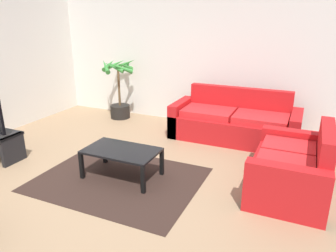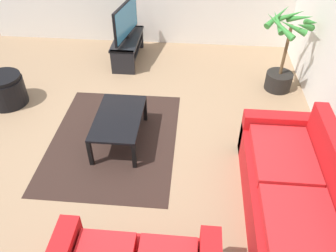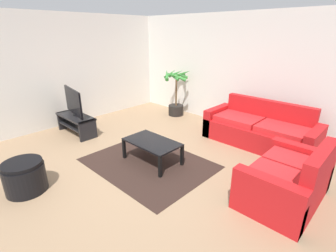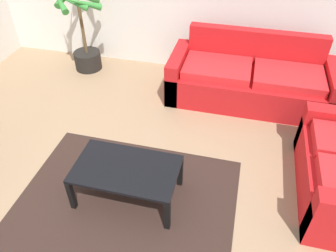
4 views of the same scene
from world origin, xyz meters
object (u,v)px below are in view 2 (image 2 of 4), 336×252
Objects in this scene: tv_stand at (128,45)px; tv at (126,20)px; potted_palm at (284,58)px; ottoman at (5,90)px; couch_main at (296,200)px; coffee_table at (119,120)px.

tv is (0.00, 0.00, 0.48)m from tv_stand.
ottoman is at bearing -79.51° from potted_palm.
potted_palm is at bearing 174.33° from couch_main.
couch_main is 1.72× the size of potted_palm.
couch_main is 2.21× the size of coffee_table.
potted_palm is 2.23× the size of ottoman.
potted_palm is at bearing 100.49° from ottoman.
tv_stand is at bearing -99.92° from tv.
couch_main is 2.35m from coffee_table.
ottoman is (1.56, -1.63, -0.05)m from tv_stand.
couch_main reaches higher than coffee_table.
couch_main is 2.16× the size of tv.
couch_main is 2.04× the size of tv_stand.
coffee_table is at bearing 7.35° from tv.
tv_stand is 1.08× the size of coffee_table.
tv is 0.80× the size of potted_palm.
coffee_table is (2.28, 0.30, 0.07)m from tv_stand.
ottoman is at bearing -46.36° from tv.
coffee_table is (2.28, 0.29, -0.41)m from tv.
tv_stand is 0.84× the size of potted_palm.
tv is 2.75m from potted_palm.
tv_stand is (-3.37, -2.38, -0.01)m from couch_main.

